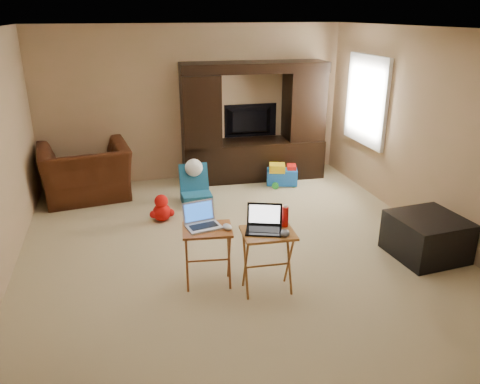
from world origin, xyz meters
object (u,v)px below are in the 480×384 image
object	(u,v)px
push_toy	(282,174)
mouse_left	(227,227)
laptop_right	(264,220)
mouse_right	(285,233)
entertainment_center	(253,122)
laptop_left	(203,217)
plush_toy	(162,208)
ottoman	(427,237)
child_rocker	(196,185)
tray_table_left	(208,257)
recliner	(86,172)
water_bottle	(285,217)
television	(250,122)
tray_table_right	(268,262)

from	to	relation	value
push_toy	mouse_left	world-z (taller)	mouse_left
laptop_right	mouse_right	distance (m)	0.24
entertainment_center	laptop_left	bearing A→B (deg)	-111.41
plush_toy	mouse_right	bearing A→B (deg)	-65.02
ottoman	entertainment_center	bearing A→B (deg)	110.14
child_rocker	tray_table_left	world-z (taller)	tray_table_left
push_toy	tray_table_left	distance (m)	3.16
child_rocker	laptop_left	world-z (taller)	laptop_left
recliner	laptop_right	bearing A→B (deg)	112.78
mouse_right	water_bottle	size ratio (longest dim) A/B	0.66
child_rocker	water_bottle	world-z (taller)	water_bottle
ottoman	mouse_right	size ratio (longest dim) A/B	5.58
plush_toy	laptop_left	size ratio (longest dim) A/B	1.14
tray_table_left	laptop_left	world-z (taller)	laptop_left
laptop_right	mouse_left	size ratio (longest dim) A/B	2.66
television	plush_toy	size ratio (longest dim) A/B	2.56
push_toy	tray_table_right	xyz separation A→B (m)	(-1.20, -2.90, 0.14)
ottoman	water_bottle	distance (m)	1.88
ottoman	tray_table_left	size ratio (longest dim) A/B	1.17
entertainment_center	recliner	distance (m)	2.76
child_rocker	laptop_right	size ratio (longest dim) A/B	1.64
recliner	child_rocker	size ratio (longest dim) A/B	2.23
plush_toy	mouse_right	xyz separation A→B (m)	(0.98, -2.11, 0.50)
water_bottle	mouse_right	bearing A→B (deg)	-109.29
television	recliner	bearing A→B (deg)	12.81
child_rocker	water_bottle	bearing A→B (deg)	-78.07
tray_table_right	ottoman	bearing A→B (deg)	10.11
television	tray_table_right	distance (m)	3.76
laptop_right	entertainment_center	bearing A→B (deg)	95.27
child_rocker	mouse_right	xyz separation A→B (m)	(0.42, -2.62, 0.40)
recliner	tray_table_left	distance (m)	3.14
ottoman	laptop_left	world-z (taller)	laptop_left
recliner	push_toy	distance (m)	3.06
tray_table_left	entertainment_center	bearing A→B (deg)	73.71
laptop_right	mouse_right	xyz separation A→B (m)	(0.17, -0.14, -0.09)
child_rocker	mouse_left	xyz separation A→B (m)	(-0.07, -2.31, 0.38)
recliner	water_bottle	xyz separation A→B (m)	(2.05, -3.05, 0.35)
recliner	mouse_left	bearing A→B (deg)	109.47
recliner	mouse_right	world-z (taller)	recliner
push_toy	laptop_right	distance (m)	3.19
plush_toy	mouse_right	size ratio (longest dim) A/B	2.85
child_rocker	push_toy	world-z (taller)	child_rocker
plush_toy	mouse_left	distance (m)	1.91
child_rocker	plush_toy	xyz separation A→B (m)	(-0.56, -0.52, -0.09)
mouse_left	laptop_right	bearing A→B (deg)	-28.80
tray_table_right	water_bottle	bearing A→B (deg)	25.44
entertainment_center	laptop_left	distance (m)	3.41
entertainment_center	push_toy	size ratio (longest dim) A/B	4.71
ottoman	mouse_right	distance (m)	1.96
laptop_right	plush_toy	bearing A→B (deg)	132.44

